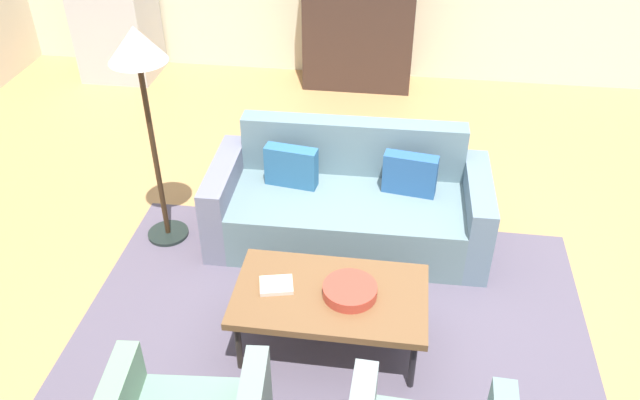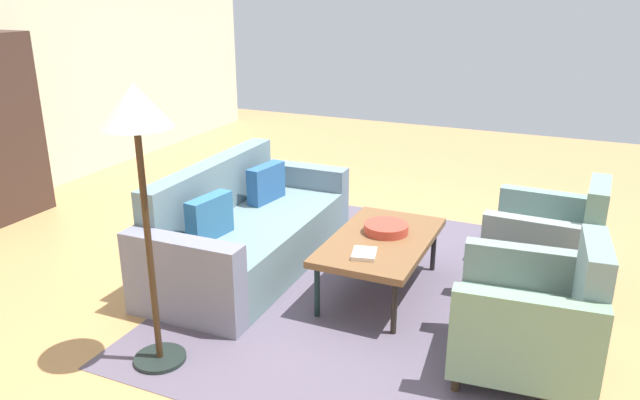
% 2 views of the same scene
% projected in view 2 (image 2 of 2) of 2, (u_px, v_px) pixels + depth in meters
% --- Properties ---
extents(ground_plane, '(11.12, 11.12, 0.00)m').
position_uv_depth(ground_plane, '(328.00, 260.00, 5.18)').
color(ground_plane, tan).
extents(area_rug, '(3.40, 2.60, 0.01)m').
position_uv_depth(area_rug, '(373.00, 290.00, 4.67)').
color(area_rug, '#564D5E').
rests_on(area_rug, ground).
extents(couch, '(2.12, 0.94, 0.86)m').
position_uv_depth(couch, '(243.00, 232.00, 5.01)').
color(couch, slate).
rests_on(couch, ground).
extents(coffee_table, '(1.20, 0.70, 0.44)m').
position_uv_depth(coffee_table, '(381.00, 243.00, 4.52)').
color(coffee_table, black).
rests_on(coffee_table, ground).
extents(armchair_left, '(0.87, 0.87, 0.88)m').
position_uv_depth(armchair_left, '(536.00, 321.00, 3.58)').
color(armchair_left, '#2E2419').
rests_on(armchair_left, ground).
extents(armchair_right, '(0.83, 0.83, 0.88)m').
position_uv_depth(armchair_right, '(552.00, 246.00, 4.61)').
color(armchair_right, black).
rests_on(armchair_right, ground).
extents(fruit_bowl, '(0.34, 0.34, 0.07)m').
position_uv_depth(fruit_bowl, '(386.00, 228.00, 4.60)').
color(fruit_bowl, '#B63C2D').
rests_on(fruit_bowl, coffee_table).
extents(book_stack, '(0.24, 0.21, 0.03)m').
position_uv_depth(book_stack, '(364.00, 254.00, 4.21)').
color(book_stack, beige).
rests_on(book_stack, coffee_table).
extents(floor_lamp, '(0.40, 0.40, 1.72)m').
position_uv_depth(floor_lamp, '(137.00, 134.00, 3.31)').
color(floor_lamp, black).
rests_on(floor_lamp, ground).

